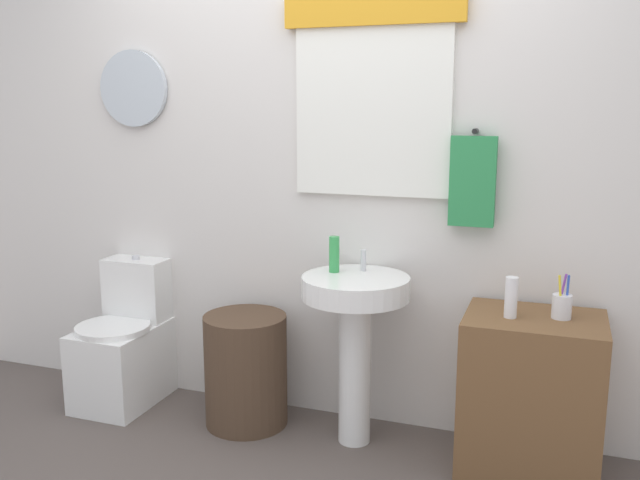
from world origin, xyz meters
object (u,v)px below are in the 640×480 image
pedestal_sink (355,321)px  lotion_bottle (511,297)px  soap_bottle (334,254)px  toilet (125,347)px  laundry_hamper (246,370)px  toothbrush_cup (562,306)px  wooden_cabinet (531,395)px

pedestal_sink → lotion_bottle: lotion_bottle is taller
soap_bottle → lotion_bottle: bearing=-6.4°
toilet → laundry_hamper: toilet is taller
pedestal_sink → laundry_hamper: bearing=-180.0°
soap_bottle → toothbrush_cup: size_ratio=0.91×
pedestal_sink → soap_bottle: (-0.12, 0.05, 0.29)m
laundry_hamper → wooden_cabinet: 1.34m
pedestal_sink → toothbrush_cup: toothbrush_cup is taller
toilet → wooden_cabinet: toilet is taller
soap_bottle → lotion_bottle: 0.81m
toilet → laundry_hamper: (0.73, -0.03, -0.02)m
lotion_bottle → laundry_hamper: bearing=178.2°
lotion_bottle → pedestal_sink: bearing=176.6°
wooden_cabinet → toothbrush_cup: toothbrush_cup is taller
laundry_hamper → wooden_cabinet: bearing=0.0°
laundry_hamper → wooden_cabinet: size_ratio=0.80×
laundry_hamper → pedestal_sink: pedestal_sink is taller
soap_bottle → lotion_bottle: soap_bottle is taller
laundry_hamper → toothbrush_cup: bearing=0.8°
toothbrush_cup → laundry_hamper: bearing=-179.2°
pedestal_sink → toilet: bearing=178.6°
lotion_bottle → toilet: bearing=177.9°
pedestal_sink → toothbrush_cup: (0.88, 0.02, 0.15)m
laundry_hamper → toothbrush_cup: 1.52m
toilet → pedestal_sink: bearing=-1.4°
toilet → pedestal_sink: pedestal_sink is taller
laundry_hamper → soap_bottle: bearing=6.5°
toilet → pedestal_sink: 1.32m
laundry_hamper → pedestal_sink: size_ratio=0.69×
wooden_cabinet → soap_bottle: bearing=176.8°
wooden_cabinet → toothbrush_cup: bearing=11.4°
laundry_hamper → soap_bottle: size_ratio=3.31×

